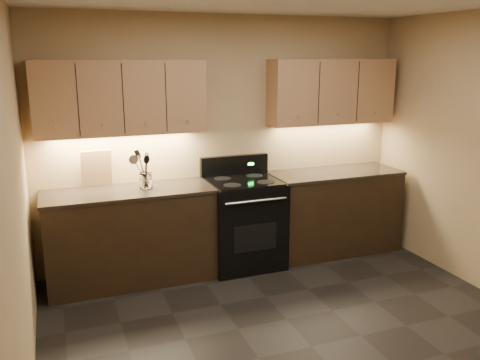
% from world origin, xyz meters
% --- Properties ---
extents(floor, '(4.00, 4.00, 0.00)m').
position_xyz_m(floor, '(0.00, 0.00, 0.00)').
color(floor, black).
rests_on(floor, ground).
extents(wall_back, '(4.00, 0.04, 2.60)m').
position_xyz_m(wall_back, '(0.00, 2.00, 1.30)').
color(wall_back, tan).
rests_on(wall_back, ground).
extents(wall_left, '(0.04, 4.00, 2.60)m').
position_xyz_m(wall_left, '(-2.00, 0.00, 1.30)').
color(wall_left, tan).
rests_on(wall_left, ground).
extents(counter_left, '(1.62, 0.62, 0.93)m').
position_xyz_m(counter_left, '(-1.10, 1.70, 0.47)').
color(counter_left, black).
rests_on(counter_left, ground).
extents(counter_right, '(1.46, 0.62, 0.93)m').
position_xyz_m(counter_right, '(1.18, 1.70, 0.47)').
color(counter_right, black).
rests_on(counter_right, ground).
extents(stove, '(0.76, 0.68, 1.14)m').
position_xyz_m(stove, '(0.08, 1.68, 0.48)').
color(stove, black).
rests_on(stove, ground).
extents(upper_cab_left, '(1.60, 0.30, 0.70)m').
position_xyz_m(upper_cab_left, '(-1.10, 1.85, 1.80)').
color(upper_cab_left, '#A77D53').
rests_on(upper_cab_left, wall_back).
extents(upper_cab_right, '(1.44, 0.30, 0.70)m').
position_xyz_m(upper_cab_right, '(1.18, 1.85, 1.80)').
color(upper_cab_right, '#A77D53').
rests_on(upper_cab_right, wall_back).
extents(outlet_plate, '(0.08, 0.01, 0.12)m').
position_xyz_m(outlet_plate, '(-1.30, 1.99, 1.12)').
color(outlet_plate, '#B2B5BA').
rests_on(outlet_plate, wall_back).
extents(utensil_crock, '(0.16, 0.16, 0.16)m').
position_xyz_m(utensil_crock, '(-0.92, 1.72, 1.00)').
color(utensil_crock, white).
rests_on(utensil_crock, counter_left).
extents(cutting_board, '(0.30, 0.11, 0.37)m').
position_xyz_m(cutting_board, '(-1.36, 1.95, 1.11)').
color(cutting_board, tan).
rests_on(cutting_board, counter_left).
extents(wooden_spoon, '(0.13, 0.12, 0.35)m').
position_xyz_m(wooden_spoon, '(-0.95, 1.71, 1.11)').
color(wooden_spoon, tan).
rests_on(wooden_spoon, utensil_crock).
extents(black_spoon, '(0.08, 0.15, 0.33)m').
position_xyz_m(black_spoon, '(-0.93, 1.73, 1.11)').
color(black_spoon, black).
rests_on(black_spoon, utensil_crock).
extents(black_turner, '(0.17, 0.18, 0.37)m').
position_xyz_m(black_turner, '(-0.91, 1.70, 1.12)').
color(black_turner, black).
rests_on(black_turner, utensil_crock).
extents(steel_spatula, '(0.21, 0.11, 0.41)m').
position_xyz_m(steel_spatula, '(-0.89, 1.73, 1.14)').
color(steel_spatula, silver).
rests_on(steel_spatula, utensil_crock).
extents(steel_skimmer, '(0.23, 0.11, 0.34)m').
position_xyz_m(steel_skimmer, '(-0.89, 1.70, 1.11)').
color(steel_skimmer, silver).
rests_on(steel_skimmer, utensil_crock).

